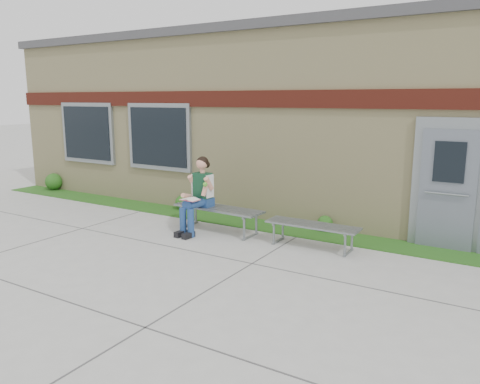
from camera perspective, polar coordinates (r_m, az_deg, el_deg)
The scene contains 9 objects.
ground at distance 7.75m, azimuth -6.90°, elevation -8.45°, with size 80.00×80.00×0.00m, color #9E9E99.
grass_strip at distance 9.82m, azimuth 2.49°, elevation -4.03°, with size 16.00×0.80×0.02m, color #254311.
school_building at distance 12.56m, azimuth 10.12°, elevation 8.85°, with size 16.20×6.22×4.20m.
bench_left at distance 9.30m, azimuth -2.65°, elevation -2.56°, with size 1.92×0.63×0.49m.
bench_right at distance 8.40m, azimuth 8.80°, elevation -4.53°, with size 1.67×0.46×0.43m.
girl at distance 9.21m, azimuth -5.13°, elevation -0.20°, with size 0.54×0.91×1.50m.
shrub_west at distance 14.50m, azimuth -21.76°, elevation 1.19°, with size 0.48×0.48×0.48m, color #254311.
shrub_mid at distance 11.19m, azimuth -7.04°, elevation -1.24°, with size 0.34×0.34×0.34m, color #254311.
shrub_east at distance 9.46m, azimuth 10.31°, elevation -3.77°, with size 0.31×0.31×0.31m, color #254311.
Camera 1 is at (4.53, -5.71, 2.61)m, focal length 35.00 mm.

